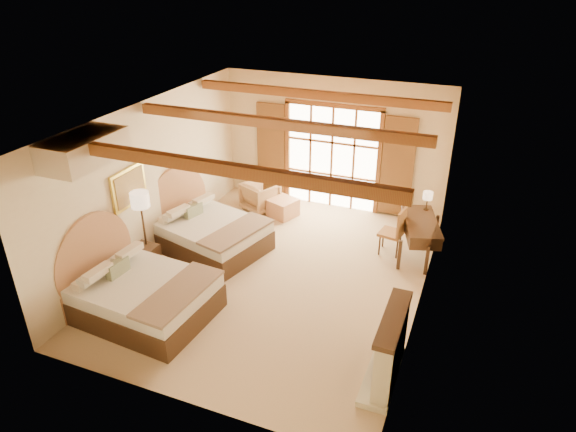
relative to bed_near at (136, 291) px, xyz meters
The scene contains 19 objects.
floor 2.75m from the bed_near, 48.00° to the left, with size 7.00×7.00×0.00m, color tan.
wall_back 5.92m from the bed_near, 71.77° to the left, with size 5.50×5.50×0.00m, color beige.
wall_left 2.50m from the bed_near, 114.78° to the left, with size 7.00×7.00×0.00m, color beige.
wall_right 5.13m from the bed_near, 23.85° to the left, with size 7.00×7.00×0.00m, color beige.
ceiling 3.87m from the bed_near, 48.00° to the left, with size 7.00×7.00×0.00m, color #A76533.
ceiling_beams 3.78m from the bed_near, 48.00° to the left, with size 5.39×4.60×0.18m, color brown, non-canonical shape.
french_doors 5.81m from the bed_near, 71.58° to the left, with size 3.95×0.08×2.60m.
fireplace 4.42m from the bed_near, ahead, with size 0.46×1.40×1.16m.
painting 2.02m from the bed_near, 124.90° to the left, with size 0.06×0.95×0.75m.
canopy_valance 2.57m from the bed_near, behind, with size 0.70×1.40×0.45m, color beige.
bed_near is the anchor object (origin of this frame).
bed_far 2.42m from the bed_near, 90.62° to the left, with size 2.55×2.13×1.43m.
nightstand 1.33m from the bed_near, 119.89° to the left, with size 0.47×0.47×0.56m, color #402417.
floor_lamp 1.74m from the bed_near, 118.21° to the left, with size 0.35×0.35×1.68m.
armchair 4.59m from the bed_near, 86.40° to the left, with size 0.76×0.78×0.71m, color #A97D52.
ottoman 4.55m from the bed_near, 78.01° to the left, with size 0.59×0.59×0.43m, color #B77954.
desk 5.72m from the bed_near, 41.71° to the left, with size 1.06×1.63×0.81m.
desk_chair 5.24m from the bed_near, 44.65° to the left, with size 0.53×0.53×1.05m.
desk_lamp 6.15m from the bed_near, 45.57° to the left, with size 0.20×0.20×0.41m.
Camera 1 is at (3.36, -7.87, 5.64)m, focal length 32.00 mm.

